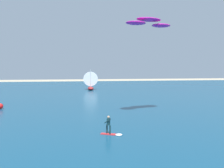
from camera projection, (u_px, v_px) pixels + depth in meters
ocean at (94, 95)px, 53.56m from camera, size 160.00×90.00×0.10m
kitesurfer at (111, 128)px, 22.43m from camera, size 2.02×1.29×1.67m
kite at (149, 22)px, 30.31m from camera, size 6.60×4.28×0.96m
sailboat_outermost at (91, 80)px, 63.84m from camera, size 3.65×4.34×5.11m
marker_buoy at (0, 106)px, 35.58m from camera, size 0.79×0.79×0.79m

